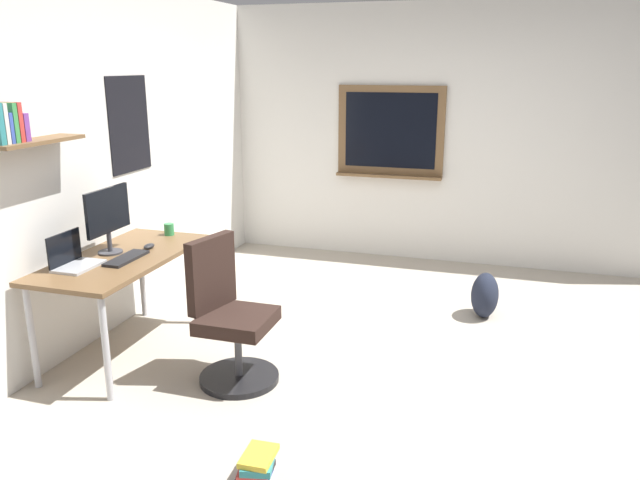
% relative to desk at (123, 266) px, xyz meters
% --- Properties ---
extents(ground_plane, '(5.20, 5.20, 0.00)m').
position_rel_desk_xyz_m(ground_plane, '(0.45, -2.04, -0.65)').
color(ground_plane, '#ADA393').
rests_on(ground_plane, ground).
extents(wall_back, '(5.00, 0.30, 2.60)m').
position_rel_desk_xyz_m(wall_back, '(0.45, 0.41, 0.65)').
color(wall_back, silver).
rests_on(wall_back, ground).
extents(wall_right, '(0.22, 5.00, 2.60)m').
position_rel_desk_xyz_m(wall_right, '(2.90, -2.01, 0.65)').
color(wall_right, silver).
rests_on(wall_right, ground).
extents(desk, '(1.36, 0.66, 0.73)m').
position_rel_desk_xyz_m(desk, '(0.00, 0.00, 0.00)').
color(desk, brown).
rests_on(desk, ground).
extents(office_chair, '(0.52, 0.54, 0.95)m').
position_rel_desk_xyz_m(office_chair, '(-0.14, -0.87, -0.24)').
color(office_chair, black).
rests_on(office_chair, ground).
extents(laptop, '(0.31, 0.21, 0.23)m').
position_rel_desk_xyz_m(laptop, '(-0.31, 0.16, 0.13)').
color(laptop, '#ADAFB5').
rests_on(laptop, desk).
extents(monitor_primary, '(0.46, 0.17, 0.46)m').
position_rel_desk_xyz_m(monitor_primary, '(0.03, 0.11, 0.34)').
color(monitor_primary, '#38383D').
rests_on(monitor_primary, desk).
extents(keyboard, '(0.37, 0.13, 0.02)m').
position_rel_desk_xyz_m(keyboard, '(-0.07, -0.08, 0.08)').
color(keyboard, black).
rests_on(keyboard, desk).
extents(computer_mouse, '(0.10, 0.06, 0.03)m').
position_rel_desk_xyz_m(computer_mouse, '(0.21, -0.08, 0.09)').
color(computer_mouse, '#262628').
rests_on(computer_mouse, desk).
extents(coffee_mug, '(0.08, 0.08, 0.09)m').
position_rel_desk_xyz_m(coffee_mug, '(0.58, -0.03, 0.12)').
color(coffee_mug, '#338C4C').
rests_on(coffee_mug, desk).
extents(backpack, '(0.32, 0.22, 0.37)m').
position_rel_desk_xyz_m(backpack, '(1.43, -2.41, -0.47)').
color(backpack, '#1E2333').
rests_on(backpack, ground).
extents(book_stack_on_floor, '(0.24, 0.21, 0.16)m').
position_rel_desk_xyz_m(book_stack_on_floor, '(-1.07, -1.44, -0.57)').
color(book_stack_on_floor, '#3851B2').
rests_on(book_stack_on_floor, ground).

